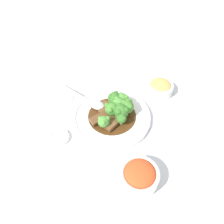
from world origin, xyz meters
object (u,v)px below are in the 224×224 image
object	(u,v)px
main_plate	(112,116)
broccoli_floret_2	(111,109)
beef_strip_2	(104,108)
broccoli_floret_1	(122,99)
serving_spoon	(93,102)
broccoli_floret_6	(121,118)
broccoli_floret_4	(119,105)
broccoli_floret_8	(104,121)
sauce_dish	(59,137)
broccoli_floret_3	(115,98)
beef_strip_0	(100,118)
side_bowl_appetizer	(160,87)
broccoli_floret_5	(128,103)
broccoli_floret_7	(121,112)
side_bowl_kimchi	(139,176)
beef_strip_1	(112,122)
broccoli_floret_0	(127,107)

from	to	relation	value
main_plate	broccoli_floret_2	world-z (taller)	broccoli_floret_2
beef_strip_2	broccoli_floret_1	world-z (taller)	broccoli_floret_1
main_plate	serving_spoon	distance (m)	0.09
main_plate	broccoli_floret_6	world-z (taller)	broccoli_floret_6
broccoli_floret_2	broccoli_floret_4	world-z (taller)	broccoli_floret_2
broccoli_floret_8	broccoli_floret_2	bearing A→B (deg)	-9.40
serving_spoon	sauce_dish	size ratio (longest dim) A/B	3.40
main_plate	broccoli_floret_3	xyz separation A→B (m)	(0.05, 0.01, 0.04)
main_plate	beef_strip_0	distance (m)	0.05
beef_strip_2	broccoli_floret_3	distance (m)	0.05
beef_strip_2	broccoli_floret_2	distance (m)	0.05
broccoli_floret_1	side_bowl_appetizer	xyz separation A→B (m)	(0.12, -0.11, -0.02)
broccoli_floret_5	serving_spoon	distance (m)	0.13
beef_strip_0	broccoli_floret_7	xyz separation A→B (m)	(0.03, -0.06, 0.02)
beef_strip_2	broccoli_floret_8	bearing A→B (deg)	-162.43
main_plate	beef_strip_2	bearing A→B (deg)	60.64
beef_strip_0	side_bowl_appetizer	world-z (taller)	side_bowl_appetizer
beef_strip_2	serving_spoon	bearing A→B (deg)	78.35
main_plate	side_bowl_kimchi	bearing A→B (deg)	-143.65
beef_strip_1	broccoli_floret_2	bearing A→B (deg)	26.24
beef_strip_0	broccoli_floret_0	xyz separation A→B (m)	(0.06, -0.08, 0.02)
broccoli_floret_6	side_bowl_appetizer	bearing A→B (deg)	-24.34
beef_strip_0	side_bowl_kimchi	xyz separation A→B (m)	(-0.16, -0.17, 0.01)
broccoli_floret_2	side_bowl_kimchi	xyz separation A→B (m)	(-0.19, -0.14, -0.02)
broccoli_floret_5	beef_strip_0	bearing A→B (deg)	136.92
broccoli_floret_4	serving_spoon	xyz separation A→B (m)	(0.00, 0.10, -0.02)
broccoli_floret_8	broccoli_floret_3	bearing A→B (deg)	-1.68
broccoli_floret_0	broccoli_floret_4	bearing A→B (deg)	86.42
beef_strip_0	side_bowl_appetizer	size ratio (longest dim) A/B	0.74
broccoli_floret_0	broccoli_floret_5	bearing A→B (deg)	7.86
beef_strip_0	broccoli_floret_4	size ratio (longest dim) A/B	1.38
beef_strip_0	side_bowl_kimchi	distance (m)	0.23
beef_strip_2	broccoli_floret_6	xyz separation A→B (m)	(-0.04, -0.07, 0.02)
main_plate	broccoli_floret_0	distance (m)	0.06
broccoli_floret_3	broccoli_floret_8	bearing A→B (deg)	178.32
serving_spoon	sauce_dish	world-z (taller)	serving_spoon
broccoli_floret_3	side_bowl_kimchi	bearing A→B (deg)	-148.74
serving_spoon	broccoli_floret_2	bearing A→B (deg)	-112.00
broccoli_floret_4	broccoli_floret_1	bearing A→B (deg)	-5.60
broccoli_floret_3	broccoli_floret_8	size ratio (longest dim) A/B	1.15
beef_strip_0	broccoli_floret_2	distance (m)	0.05
broccoli_floret_5	broccoli_floret_1	bearing A→B (deg)	64.46
side_bowl_kimchi	broccoli_floret_4	bearing A→B (deg)	29.74
broccoli_floret_0	beef_strip_1	bearing A→B (deg)	150.49
beef_strip_2	broccoli_floret_1	distance (m)	0.07
broccoli_floret_2	side_bowl_appetizer	world-z (taller)	broccoli_floret_2
broccoli_floret_8	broccoli_floret_6	bearing A→B (deg)	-61.78
serving_spoon	broccoli_floret_8	bearing A→B (deg)	-139.09
beef_strip_1	broccoli_floret_1	distance (m)	0.09
main_plate	beef_strip_2	world-z (taller)	beef_strip_2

